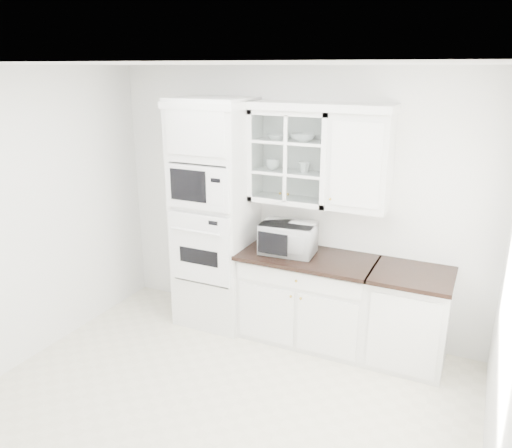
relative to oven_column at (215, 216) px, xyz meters
The scene contains 13 objects.
ground 2.00m from the oven_column, 62.12° to the right, with size 4.00×3.50×0.01m, color beige.
room_shell 1.37m from the oven_column, 52.79° to the right, with size 4.00×3.50×2.70m.
oven_column is the anchor object (origin of this frame).
base_cabinet_run 1.27m from the oven_column, ahead, with size 1.32×0.67×0.92m.
extra_base_cabinet 2.16m from the oven_column, ahead, with size 0.72×0.67×0.92m.
upper_cabinet_glass 1.03m from the oven_column, 12.10° to the left, with size 0.80×0.33×0.90m.
upper_cabinet_solid 1.60m from the oven_column, ahead, with size 0.55×0.33×0.90m, color white.
crown_molding 1.33m from the oven_column, 11.90° to the left, with size 2.14×0.38×0.07m, color white.
countertop_microwave 0.83m from the oven_column, ahead, with size 0.52×0.44×0.30m, color white.
bowl_a 1.06m from the oven_column, 13.09° to the left, with size 0.19×0.19×0.05m, color white.
bowl_b 1.24m from the oven_column, ahead, with size 0.22×0.22×0.07m, color white.
cup_a 0.83m from the oven_column, 15.17° to the left, with size 0.13×0.13×0.10m, color white.
cup_b 1.09m from the oven_column, ahead, with size 0.11×0.11×0.11m, color white.
Camera 1 is at (1.77, -2.91, 2.69)m, focal length 35.00 mm.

